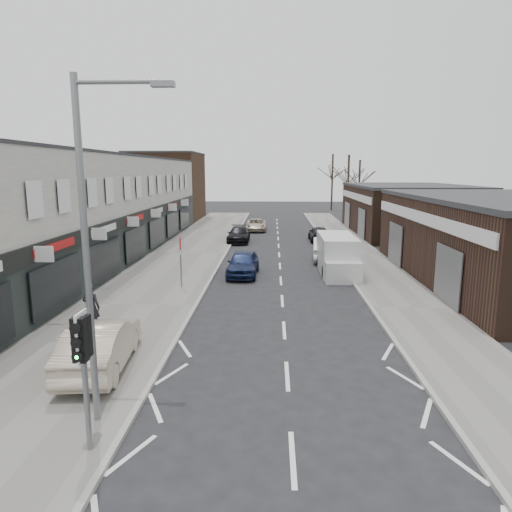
# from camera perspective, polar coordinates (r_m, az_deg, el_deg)

# --- Properties ---
(ground) EXTENTS (160.00, 160.00, 0.00)m
(ground) POSITION_cam_1_polar(r_m,az_deg,el_deg) (12.43, 4.20, -18.67)
(ground) COLOR black
(ground) RESTS_ON ground
(pavement_left) EXTENTS (5.50, 64.00, 0.12)m
(pavement_left) POSITION_cam_1_polar(r_m,az_deg,el_deg) (33.96, -8.55, 0.34)
(pavement_left) COLOR slate
(pavement_left) RESTS_ON ground
(pavement_right) EXTENTS (3.50, 64.00, 0.12)m
(pavement_right) POSITION_cam_1_polar(r_m,az_deg,el_deg) (33.95, 12.67, 0.19)
(pavement_right) COLOR slate
(pavement_right) RESTS_ON ground
(shop_terrace_left) EXTENTS (8.00, 41.00, 7.10)m
(shop_terrace_left) POSITION_cam_1_polar(r_m,az_deg,el_deg) (33.11, -21.14, 5.57)
(shop_terrace_left) COLOR beige
(shop_terrace_left) RESTS_ON ground
(brick_block_far) EXTENTS (8.00, 10.00, 8.00)m
(brick_block_far) POSITION_cam_1_polar(r_m,az_deg,el_deg) (57.37, -11.09, 8.40)
(brick_block_far) COLOR #49311F
(brick_block_far) RESTS_ON ground
(right_unit_far) EXTENTS (10.00, 16.00, 4.50)m
(right_unit_far) POSITION_cam_1_polar(r_m,az_deg,el_deg) (46.82, 18.31, 5.44)
(right_unit_far) COLOR #342217
(right_unit_far) RESTS_ON ground
(tree_far_a) EXTENTS (3.60, 3.60, 8.00)m
(tree_far_a) POSITION_cam_1_polar(r_m,az_deg,el_deg) (59.89, 11.28, 4.64)
(tree_far_a) COLOR #382D26
(tree_far_a) RESTS_ON ground
(tree_far_b) EXTENTS (3.60, 3.60, 7.50)m
(tree_far_b) POSITION_cam_1_polar(r_m,az_deg,el_deg) (66.20, 12.62, 5.15)
(tree_far_b) COLOR #382D26
(tree_far_b) RESTS_ON ground
(tree_far_c) EXTENTS (3.60, 3.60, 8.50)m
(tree_far_c) POSITION_cam_1_polar(r_m,az_deg,el_deg) (71.65, 9.39, 5.66)
(tree_far_c) COLOR #382D26
(tree_far_c) RESTS_ON ground
(traffic_light) EXTENTS (0.28, 0.60, 3.10)m
(traffic_light) POSITION_cam_1_polar(r_m,az_deg,el_deg) (10.33, -20.86, -10.87)
(traffic_light) COLOR slate
(traffic_light) RESTS_ON pavement_left
(street_lamp) EXTENTS (2.23, 0.22, 8.00)m
(street_lamp) POSITION_cam_1_polar(r_m,az_deg,el_deg) (10.92, -19.77, 2.34)
(street_lamp) COLOR slate
(street_lamp) RESTS_ON pavement_left
(warning_sign) EXTENTS (0.12, 0.80, 2.70)m
(warning_sign) POSITION_cam_1_polar(r_m,az_deg,el_deg) (23.63, -9.35, 1.07)
(warning_sign) COLOR slate
(warning_sign) RESTS_ON pavement_left
(white_van) EXTENTS (2.06, 5.77, 2.25)m
(white_van) POSITION_cam_1_polar(r_m,az_deg,el_deg) (27.79, 10.11, 0.09)
(white_van) COLOR silver
(white_van) RESTS_ON ground
(sedan_on_pavement) EXTENTS (2.00, 4.66, 1.49)m
(sedan_on_pavement) POSITION_cam_1_polar(r_m,az_deg,el_deg) (14.90, -18.85, -10.42)
(sedan_on_pavement) COLOR #BDAC97
(sedan_on_pavement) RESTS_ON pavement_left
(pedestrian) EXTENTS (0.71, 0.51, 1.83)m
(pedestrian) POSITION_cam_1_polar(r_m,az_deg,el_deg) (18.21, -19.89, -6.08)
(pedestrian) COLOR black
(pedestrian) RESTS_ON pavement_left
(parked_car_left_a) EXTENTS (1.86, 4.31, 1.45)m
(parked_car_left_a) POSITION_cam_1_polar(r_m,az_deg,el_deg) (26.73, -1.62, -0.90)
(parked_car_left_a) COLOR #151F41
(parked_car_left_a) RESTS_ON ground
(parked_car_left_b) EXTENTS (1.84, 4.51, 1.31)m
(parked_car_left_b) POSITION_cam_1_polar(r_m,az_deg,el_deg) (39.16, -2.17, 2.70)
(parked_car_left_b) COLOR black
(parked_car_left_b) RESTS_ON ground
(parked_car_left_c) EXTENTS (2.07, 4.42, 1.22)m
(parked_car_left_c) POSITION_cam_1_polar(r_m,az_deg,el_deg) (46.50, 0.01, 3.92)
(parked_car_left_c) COLOR #C2B19B
(parked_car_left_c) RESTS_ON ground
(parked_car_right_a) EXTENTS (2.02, 4.89, 1.57)m
(parked_car_right_a) POSITION_cam_1_polar(r_m,az_deg,el_deg) (31.74, 8.69, 0.94)
(parked_car_right_a) COLOR silver
(parked_car_right_a) RESTS_ON ground
(parked_car_right_b) EXTENTS (1.62, 3.97, 1.35)m
(parked_car_right_b) POSITION_cam_1_polar(r_m,az_deg,el_deg) (39.94, 7.84, 2.79)
(parked_car_right_b) COLOR black
(parked_car_right_b) RESTS_ON ground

